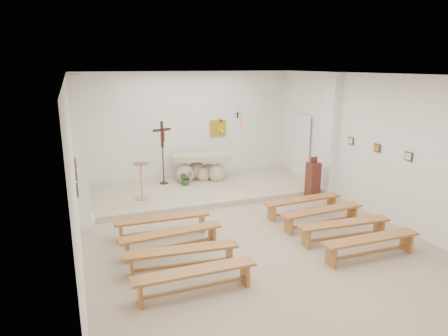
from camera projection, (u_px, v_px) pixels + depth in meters
name	position (u px, v px, depth m)	size (l,w,h in m)	color
ground	(250.00, 237.00, 8.82)	(7.00, 10.00, 0.00)	tan
wall_left	(75.00, 176.00, 7.18)	(0.02, 10.00, 3.50)	white
wall_right	(384.00, 148.00, 9.58)	(0.02, 10.00, 3.50)	white
wall_back	(187.00, 127.00, 12.90)	(7.00, 0.02, 3.50)	white
ceiling	(253.00, 75.00, 7.94)	(7.00, 10.00, 0.02)	silver
sanctuary_platform	(202.00, 189.00, 11.97)	(6.98, 3.00, 0.15)	beige
pilaster_left	(79.00, 153.00, 9.03)	(0.26, 0.55, 3.50)	white
pilaster_right	(330.00, 135.00, 11.34)	(0.26, 0.55, 3.50)	white
gold_wall_relief	(218.00, 128.00, 13.25)	(0.55, 0.04, 0.55)	gold
sanctuary_lamp	(240.00, 123.00, 13.22)	(0.11, 0.36, 0.44)	black
station_frame_left_front	(77.00, 190.00, 6.47)	(0.03, 0.20, 0.20)	#412C1C
station_frame_left_mid	(76.00, 175.00, 7.38)	(0.03, 0.20, 0.20)	#412C1C
station_frame_left_rear	(75.00, 163.00, 8.28)	(0.03, 0.20, 0.20)	#412C1C
station_frame_right_front	(409.00, 156.00, 8.85)	(0.03, 0.20, 0.20)	#412C1C
station_frame_right_mid	(377.00, 148.00, 9.76)	(0.03, 0.20, 0.20)	#412C1C
station_frame_right_rear	(351.00, 141.00, 10.66)	(0.03, 0.20, 0.20)	#412C1C
radiator_left	(81.00, 205.00, 10.02)	(0.10, 0.85, 0.52)	silver
radiator_right	(315.00, 179.00, 12.37)	(0.10, 0.85, 0.52)	silver
altar	(201.00, 169.00, 12.58)	(1.87, 1.09, 0.91)	beige
lectern	(141.00, 180.00, 10.72)	(0.42, 0.37, 1.09)	tan
crucifix_stand	(163.00, 148.00, 11.98)	(0.57, 0.25, 1.93)	#361C11
potted_plant	(186.00, 178.00, 12.08)	(0.41, 0.36, 0.46)	#254F1F
donation_pedestal	(313.00, 180.00, 11.31)	(0.35, 0.35, 1.20)	#4E2016
bench_left_front	(162.00, 222.00, 8.80)	(2.10, 0.38, 0.44)	#A4712F
bench_right_front	(303.00, 203.00, 10.03)	(2.11, 0.45, 0.44)	#A4712F
bench_left_second	(171.00, 236.00, 8.05)	(2.11, 0.50, 0.44)	#A4712F
bench_right_second	(322.00, 214.00, 9.28)	(2.11, 0.45, 0.44)	#A4712F
bench_left_third	(182.00, 254.00, 7.30)	(2.11, 0.53, 0.44)	#A4712F
bench_right_third	(344.00, 227.00, 8.53)	(2.11, 0.46, 0.44)	#A4712F
bench_left_fourth	(195.00, 276.00, 6.55)	(2.09, 0.33, 0.44)	#A4712F
bench_right_fourth	(371.00, 242.00, 7.78)	(2.10, 0.36, 0.44)	#A4712F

